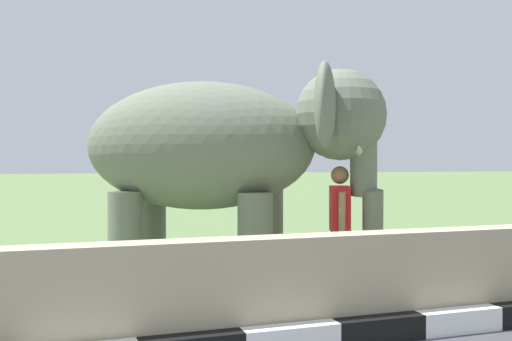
% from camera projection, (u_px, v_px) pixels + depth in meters
% --- Properties ---
extents(barrier_parapet, '(28.00, 0.36, 1.00)m').
position_uv_depth(barrier_parapet, '(195.00, 296.00, 5.20)').
color(barrier_parapet, tan).
rests_on(barrier_parapet, ground_plane).
extents(elephant, '(3.95, 3.44, 2.89)m').
position_uv_depth(elephant, '(225.00, 149.00, 7.66)').
color(elephant, slate).
rests_on(elephant, ground_plane).
extents(person_handler, '(0.37, 0.65, 1.66)m').
position_uv_depth(person_handler, '(340.00, 223.00, 7.45)').
color(person_handler, navy).
rests_on(person_handler, ground_plane).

